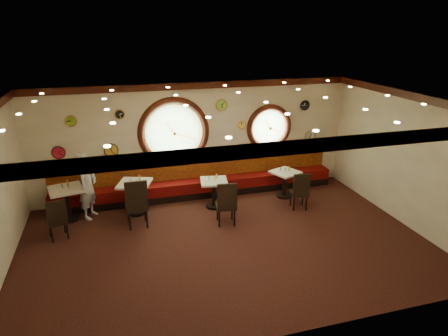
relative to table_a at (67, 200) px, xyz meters
The scene contains 47 objects.
floor 4.13m from the table_a, 32.16° to the right, with size 9.00×6.00×0.00m, color black.
ceiling 4.88m from the table_a, 32.16° to the right, with size 9.00×6.00×0.02m, color gold.
wall_back 3.72m from the table_a, 13.34° to the left, with size 9.00×0.02×3.20m, color beige.
wall_front 6.32m from the table_a, 56.21° to the right, with size 9.00×0.02×3.20m, color beige.
wall_right 8.32m from the table_a, 15.30° to the right, with size 0.02×6.00×3.20m, color beige.
molding_back 4.38m from the table_a, 12.56° to the left, with size 9.00×0.10×0.18m, color #351109.
molding_front 6.70m from the table_a, 55.96° to the right, with size 9.00×0.10×0.18m, color #351109.
molding_right 8.60m from the table_a, 15.39° to the right, with size 0.10×6.00×0.18m, color #351109.
banquette_base 3.53m from the table_a, ahead, with size 8.00×0.55×0.20m, color black.
banquette_seat 3.51m from the table_a, ahead, with size 8.00×0.55×0.30m, color #570707.
banquette_back 3.55m from the table_a, 12.40° to the left, with size 8.00×0.10×0.55m, color #5F0D07.
porthole_left_glass 3.25m from the table_a, 15.92° to the left, with size 1.66×1.66×0.02m, color #9ACD7B.
porthole_left_frame 3.25m from the table_a, 15.64° to the left, with size 1.98×1.98×0.18m, color #351109.
porthole_left_ring 3.24m from the table_a, 15.08° to the left, with size 1.61×1.61×0.03m, color #C8882F.
porthole_right_glass 5.86m from the table_a, ahead, with size 1.10×1.10×0.02m, color #9ACD7B.
porthole_right_frame 5.86m from the table_a, ahead, with size 1.38×1.38×0.18m, color #351109.
porthole_right_ring 5.85m from the table_a, ahead, with size 1.09×1.09×0.03m, color #C8882F.
wall_clock_0 2.53m from the table_a, 28.09° to the left, with size 0.24×0.24×0.03m, color black.
wall_clock_1 4.73m from the table_a, 10.51° to the left, with size 0.30×0.30×0.03m, color #85D041.
wall_clock_2 1.70m from the table_a, 33.88° to the left, with size 0.36×0.36×0.03m, color gold.
wall_clock_3 4.43m from the table_a, 10.27° to the left, with size 0.24×0.24×0.03m, color red.
wall_clock_4 7.12m from the table_a, ahead, with size 0.34×0.34×0.03m, color silver.
wall_clock_5 1.28m from the table_a, 99.83° to the left, with size 0.32×0.32×0.03m, color red.
wall_clock_6 5.08m from the table_a, ahead, with size 0.22×0.22×0.03m, color #F1D550.
wall_clock_7 7.06m from the table_a, ahead, with size 0.28×0.28×0.03m, color black.
wall_clock_8 1.99m from the table_a, 71.30° to the left, with size 0.26×0.26×0.03m, color #71AD22.
table_a is the anchor object (origin of this frame).
table_b 1.66m from the table_a, ahead, with size 1.00×1.00×0.86m.
table_c 3.71m from the table_a, ahead, with size 0.80×0.80×0.77m.
table_d 5.80m from the table_a, ahead, with size 0.91×0.91×0.76m.
chair_a 0.99m from the table_a, 98.13° to the right, with size 0.52×0.52×0.62m.
chair_b 1.88m from the table_a, 28.82° to the right, with size 0.53×0.53×0.77m.
chair_c 3.97m from the table_a, 20.19° to the right, with size 0.53×0.53×0.70m.
chair_d 5.93m from the table_a, 10.33° to the right, with size 0.50×0.50×0.64m.
condiment_a_salt 0.38m from the table_a, 154.18° to the left, with size 0.04×0.04×0.11m, color silver.
condiment_b_salt 1.63m from the table_a, ahead, with size 0.03×0.03×0.09m, color silver.
condiment_c_salt 3.59m from the table_a, ahead, with size 0.04×0.04×0.11m, color silver.
condiment_d_salt 5.69m from the table_a, ahead, with size 0.04×0.04×0.11m, color silver.
condiment_a_pepper 0.37m from the table_a, 27.69° to the right, with size 0.03×0.03×0.09m, color silver.
condiment_b_pepper 1.77m from the table_a, ahead, with size 0.04×0.04×0.11m, color silver.
condiment_c_pepper 3.74m from the table_a, ahead, with size 0.04×0.04×0.11m, color silver.
condiment_d_pepper 5.81m from the table_a, ahead, with size 0.04×0.04×0.10m, color silver.
condiment_a_bottle 0.42m from the table_a, 69.53° to the left, with size 0.05×0.05×0.16m, color gold.
condiment_b_bottle 1.85m from the table_a, ahead, with size 0.05×0.05×0.17m, color gold.
condiment_c_bottle 3.82m from the table_a, ahead, with size 0.04×0.04×0.14m, color orange.
condiment_d_bottle 5.93m from the table_a, ahead, with size 0.05×0.05×0.16m, color gold.
waiter 0.61m from the table_a, ahead, with size 0.63×0.41×1.72m, color silver.
Camera 1 is at (-2.22, -7.59, 4.66)m, focal length 32.00 mm.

